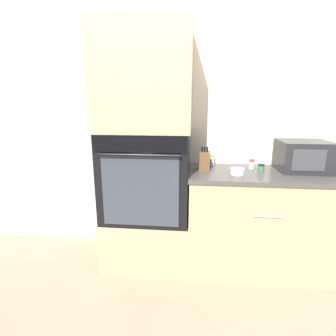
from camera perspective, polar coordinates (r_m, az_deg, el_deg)
name	(u,v)px	position (r m, az deg, el deg)	size (l,w,h in m)	color
ground_plane	(187,280)	(2.47, 4.24, -23.20)	(12.00, 12.00, 0.00)	gray
wall_back	(192,128)	(2.61, 5.14, 8.61)	(8.00, 0.05, 2.50)	beige
oven_cabinet_base	(148,237)	(2.63, -4.38, -14.71)	(0.79, 0.60, 0.46)	tan
wall_oven	(147,175)	(2.39, -4.67, -1.47)	(0.76, 0.64, 0.79)	black
oven_cabinet_upper	(145,80)	(2.32, -5.07, 18.59)	(0.79, 0.60, 0.86)	tan
counter_unit	(257,220)	(2.56, 18.78, -10.68)	(1.25, 0.63, 0.91)	tan
microwave	(303,156)	(2.59, 27.36, 2.33)	(0.42, 0.36, 0.26)	#232326
knife_block	(204,161)	(2.35, 7.89, 1.56)	(0.09, 0.15, 0.21)	brown
bowl	(237,172)	(2.27, 14.84, -0.74)	(0.12, 0.12, 0.05)	silver
condiment_jar_near	(261,168)	(2.44, 19.59, 0.04)	(0.06, 0.06, 0.07)	#427047
condiment_jar_mid	(212,160)	(2.58, 9.57, 1.72)	(0.05, 0.05, 0.10)	silver
condiment_jar_far	(252,164)	(2.50, 17.73, 0.79)	(0.05, 0.05, 0.09)	silver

